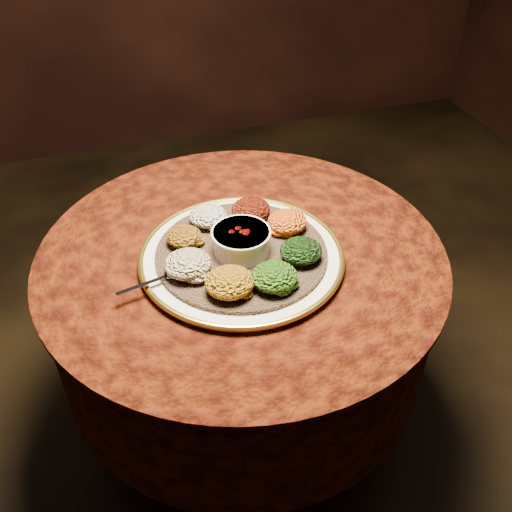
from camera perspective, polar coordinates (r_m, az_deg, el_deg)
name	(u,v)px	position (r m, az deg, el deg)	size (l,w,h in m)	color
table	(243,305)	(1.46, -1.36, -4.95)	(0.96, 0.96, 0.73)	black
platter	(242,257)	(1.30, -1.45, -0.05)	(0.51, 0.51, 0.02)	silver
injera	(241,253)	(1.29, -1.46, 0.32)	(0.39, 0.39, 0.01)	brown
stew_bowl	(241,240)	(1.27, -1.49, 1.62)	(0.13, 0.13, 0.06)	silver
spoon	(170,275)	(1.23, -8.63, -1.89)	(0.15, 0.05, 0.01)	silver
portion_ayib	(208,216)	(1.37, -4.84, 4.01)	(0.09, 0.09, 0.04)	silver
portion_kitfo	(251,209)	(1.38, -0.51, 4.69)	(0.10, 0.09, 0.05)	black
portion_tikil	(287,222)	(1.35, 3.14, 3.45)	(0.09, 0.09, 0.04)	#AE7D0E
portion_gomen	(301,251)	(1.26, 4.52, 0.53)	(0.09, 0.09, 0.05)	black
portion_mixveg	(274,277)	(1.19, 1.83, -2.09)	(0.10, 0.09, 0.05)	#8E2D09
portion_kik	(230,282)	(1.17, -2.66, -2.64)	(0.10, 0.10, 0.05)	#A6590E
portion_timatim	(188,264)	(1.23, -6.83, -0.79)	(0.10, 0.10, 0.05)	maroon
portion_shiro	(184,237)	(1.31, -7.23, 1.94)	(0.08, 0.08, 0.04)	brown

